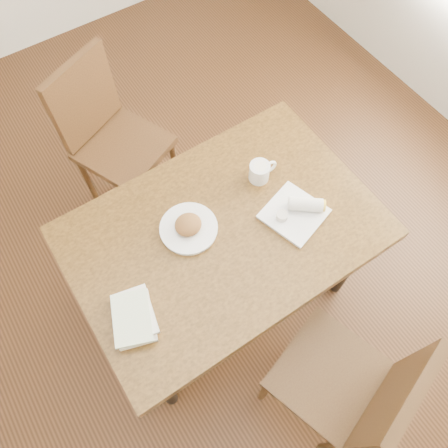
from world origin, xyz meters
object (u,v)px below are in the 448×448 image
coffee_mug (260,171)px  book_stack (134,317)px  plate_scone (189,227)px  plate_burrito (298,211)px  chair_far (109,132)px  chair_near (353,388)px  table (224,238)px

coffee_mug → book_stack: bearing=-161.1°
plate_scone → plate_burrito: 0.46m
plate_burrito → coffee_mug: bearing=96.0°
chair_far → plate_scone: bearing=-89.3°
book_stack → chair_near: bearing=-48.0°
plate_scone → coffee_mug: 0.40m
table → plate_burrito: size_ratio=4.46×
table → chair_far: size_ratio=1.33×
chair_near → coffee_mug: chair_near is taller
chair_far → coffee_mug: 0.91m
table → chair_near: chair_near is taller
chair_far → plate_scone: (0.01, -0.83, 0.23)m
chair_near → table: bearing=96.9°
table → chair_near: bearing=-83.1°
coffee_mug → book_stack: (-0.76, -0.26, -0.02)m
table → book_stack: book_stack is taller
table → chair_far: 0.93m
chair_near → coffee_mug: (0.18, 0.90, 0.25)m
table → book_stack: (-0.49, -0.13, 0.11)m
coffee_mug → table: bearing=-154.5°
plate_burrito → chair_near: bearing=-107.1°
chair_near → book_stack: (-0.58, 0.64, 0.23)m
plate_scone → coffee_mug: (0.40, 0.05, 0.02)m
plate_scone → chair_far: bearing=90.7°
chair_far → coffee_mug: chair_far is taller
table → coffee_mug: 0.33m
book_stack → plate_scone: bearing=30.0°
table → coffee_mug: bearing=25.5°
chair_far → plate_scone: size_ratio=3.96×
chair_near → plate_burrito: chair_near is taller
chair_far → table: bearing=-81.7°
coffee_mug → book_stack: coffee_mug is taller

